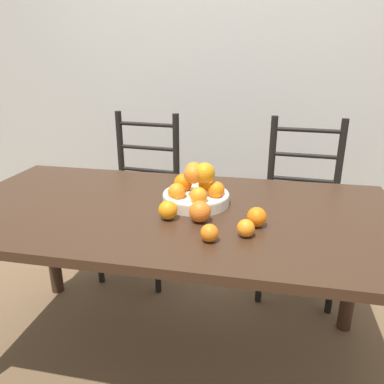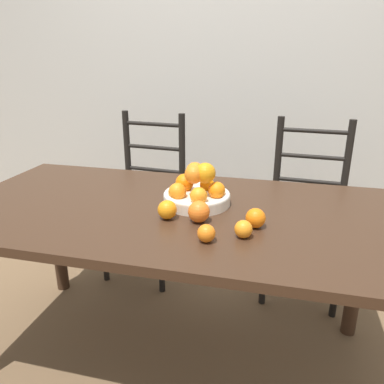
{
  "view_description": "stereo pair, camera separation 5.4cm",
  "coord_description": "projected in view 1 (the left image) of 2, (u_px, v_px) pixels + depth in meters",
  "views": [
    {
      "loc": [
        0.36,
        -1.34,
        1.33
      ],
      "look_at": [
        0.09,
        -0.02,
        0.83
      ],
      "focal_mm": 35.0,
      "sensor_mm": 36.0,
      "label": 1
    },
    {
      "loc": [
        0.42,
        -1.33,
        1.33
      ],
      "look_at": [
        0.09,
        -0.02,
        0.83
      ],
      "focal_mm": 35.0,
      "sensor_mm": 36.0,
      "label": 2
    }
  ],
  "objects": [
    {
      "name": "orange_loose_4",
      "position": [
        209.0,
        233.0,
        1.22
      ],
      "size": [
        0.06,
        0.06,
        0.06
      ],
      "color": "orange",
      "rests_on": "dining_table"
    },
    {
      "name": "fruit_bowl",
      "position": [
        196.0,
        191.0,
        1.52
      ],
      "size": [
        0.27,
        0.27,
        0.18
      ],
      "color": "silver",
      "rests_on": "dining_table"
    },
    {
      "name": "chair_right",
      "position": [
        300.0,
        212.0,
        2.14
      ],
      "size": [
        0.45,
        0.43,
        1.01
      ],
      "rotation": [
        0.0,
        0.0,
        -0.07
      ],
      "color": "black",
      "rests_on": "ground_plane"
    },
    {
      "name": "orange_loose_2",
      "position": [
        200.0,
        212.0,
        1.36
      ],
      "size": [
        0.08,
        0.08,
        0.08
      ],
      "color": "orange",
      "rests_on": "dining_table"
    },
    {
      "name": "chair_left",
      "position": [
        141.0,
        200.0,
        2.33
      ],
      "size": [
        0.45,
        0.44,
        1.01
      ],
      "rotation": [
        0.0,
        0.0,
        -0.09
      ],
      "color": "black",
      "rests_on": "ground_plane"
    },
    {
      "name": "dining_table",
      "position": [
        171.0,
        229.0,
        1.53
      ],
      "size": [
        1.79,
        0.9,
        0.75
      ],
      "color": "#382316",
      "rests_on": "ground_plane"
    },
    {
      "name": "ground_plane",
      "position": [
        174.0,
        356.0,
        1.76
      ],
      "size": [
        12.0,
        12.0,
        0.0
      ],
      "primitive_type": "plane",
      "color": "brown"
    },
    {
      "name": "wall_back",
      "position": [
        221.0,
        60.0,
        2.65
      ],
      "size": [
        8.0,
        0.06,
        2.6
      ],
      "color": "beige",
      "rests_on": "ground_plane"
    },
    {
      "name": "orange_loose_1",
      "position": [
        257.0,
        217.0,
        1.32
      ],
      "size": [
        0.07,
        0.07,
        0.07
      ],
      "color": "orange",
      "rests_on": "dining_table"
    },
    {
      "name": "orange_loose_3",
      "position": [
        168.0,
        210.0,
        1.38
      ],
      "size": [
        0.07,
        0.07,
        0.07
      ],
      "color": "orange",
      "rests_on": "dining_table"
    },
    {
      "name": "orange_loose_0",
      "position": [
        246.0,
        228.0,
        1.25
      ],
      "size": [
        0.06,
        0.06,
        0.06
      ],
      "color": "orange",
      "rests_on": "dining_table"
    }
  ]
}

